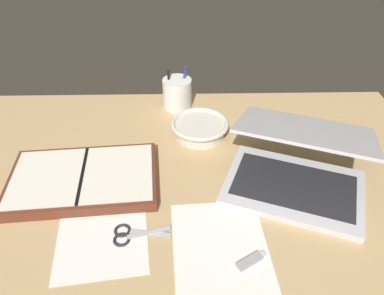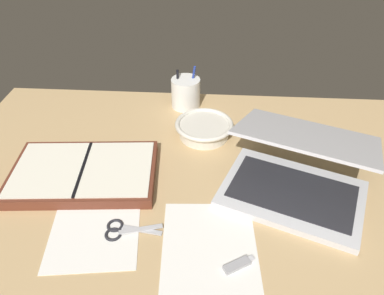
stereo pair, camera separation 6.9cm
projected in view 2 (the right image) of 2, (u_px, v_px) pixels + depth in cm
name	position (u px, v px, depth cm)	size (l,w,h in cm)	color
desk_top	(190.00, 191.00, 98.11)	(140.00, 100.00, 2.00)	tan
laptop	(297.00, 174.00, 93.93)	(43.67, 42.50, 16.91)	silver
bowl	(204.00, 128.00, 114.61)	(17.88, 17.88, 4.85)	silver
pen_cup	(186.00, 93.00, 127.46)	(9.78, 9.78, 14.75)	white
planner	(84.00, 173.00, 99.92)	(39.81, 27.33, 3.39)	brown
scissors	(121.00, 230.00, 85.92)	(13.26, 6.52, 0.80)	#B7B7BC
paper_sheet_front	(210.00, 252.00, 81.31)	(20.76, 28.81, 0.16)	white
paper_sheet_beside_planner	(96.00, 226.00, 87.27)	(20.18, 25.49, 0.16)	white
usb_drive	(238.00, 265.00, 78.22)	(6.99, 5.10, 1.00)	#99999E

